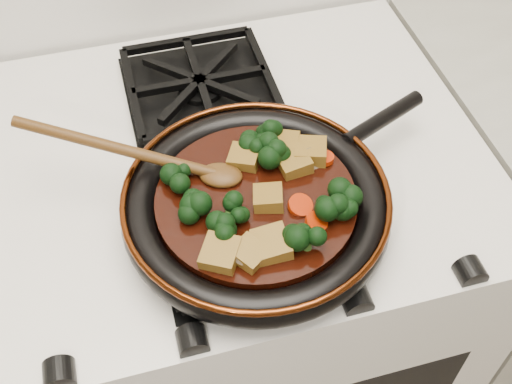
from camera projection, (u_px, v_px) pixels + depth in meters
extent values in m
cube|color=silver|center=(231.00, 309.00, 1.27)|extent=(0.76, 0.60, 0.90)
cylinder|color=black|center=(256.00, 210.00, 0.82)|extent=(0.31, 0.31, 0.01)
torus|color=black|center=(256.00, 206.00, 0.81)|extent=(0.34, 0.34, 0.04)
torus|color=#4C1F0A|center=(256.00, 196.00, 0.80)|extent=(0.34, 0.34, 0.01)
cylinder|color=black|center=(383.00, 119.00, 0.89)|extent=(0.14, 0.08, 0.02)
cylinder|color=black|center=(256.00, 203.00, 0.81)|extent=(0.25, 0.25, 0.02)
cube|color=brown|center=(311.00, 152.00, 0.84)|extent=(0.05, 0.05, 0.03)
cube|color=brown|center=(249.00, 254.00, 0.74)|extent=(0.05, 0.05, 0.02)
cube|color=brown|center=(268.00, 199.00, 0.79)|extent=(0.05, 0.05, 0.03)
cube|color=brown|center=(293.00, 162.00, 0.83)|extent=(0.05, 0.05, 0.03)
cube|color=brown|center=(221.00, 254.00, 0.73)|extent=(0.06, 0.06, 0.03)
cube|color=brown|center=(284.00, 145.00, 0.85)|extent=(0.05, 0.05, 0.02)
cube|color=brown|center=(244.00, 158.00, 0.83)|extent=(0.05, 0.05, 0.03)
cube|color=brown|center=(272.00, 245.00, 0.74)|extent=(0.04, 0.04, 0.03)
cylinder|color=#AB2304|center=(324.00, 158.00, 0.83)|extent=(0.03, 0.03, 0.01)
cylinder|color=#AB2304|center=(280.00, 141.00, 0.85)|extent=(0.03, 0.03, 0.01)
cylinder|color=#AB2304|center=(300.00, 205.00, 0.78)|extent=(0.03, 0.03, 0.02)
cylinder|color=#AB2304|center=(316.00, 222.00, 0.77)|extent=(0.03, 0.03, 0.02)
cylinder|color=#AB2304|center=(222.00, 233.00, 0.76)|extent=(0.03, 0.03, 0.01)
cylinder|color=#AB2304|center=(219.00, 174.00, 0.82)|extent=(0.03, 0.03, 0.01)
cylinder|color=brown|center=(282.00, 144.00, 0.85)|extent=(0.04, 0.04, 0.02)
cylinder|color=brown|center=(311.00, 159.00, 0.83)|extent=(0.04, 0.03, 0.03)
cylinder|color=brown|center=(245.00, 256.00, 0.73)|extent=(0.04, 0.04, 0.02)
ellipsoid|color=#4B2D10|center=(221.00, 175.00, 0.82)|extent=(0.07, 0.06, 0.02)
cylinder|color=#4B2D10|center=(118.00, 148.00, 0.81)|extent=(0.02, 0.02, 0.27)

